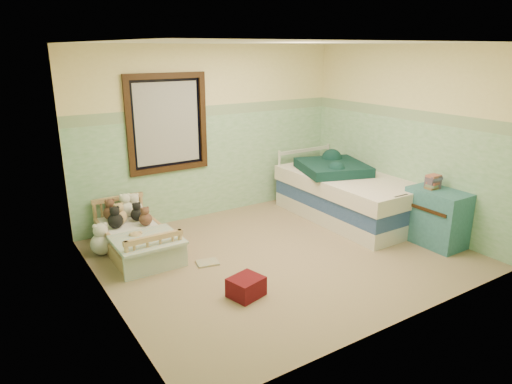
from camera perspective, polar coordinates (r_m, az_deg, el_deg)
floor at (r=5.79m, az=3.21°, el=-7.75°), size 4.20×3.60×0.02m
ceiling at (r=5.24m, az=3.70°, el=18.06°), size 4.20×3.60×0.02m
wall_back at (r=6.88m, az=-5.48°, el=7.32°), size 4.20×0.04×2.50m
wall_front at (r=4.11m, az=18.34°, el=-0.47°), size 4.20×0.04×2.50m
wall_left at (r=4.50m, az=-18.74°, el=1.03°), size 0.04×3.60×2.50m
wall_right at (r=6.80m, az=18.00°, el=6.44°), size 0.04×3.60×2.50m
wainscot_mint at (r=6.97m, az=-5.30°, el=3.26°), size 4.20×0.01×1.50m
border_strip at (r=6.82m, az=-5.50°, el=10.00°), size 4.20×0.01×0.15m
window_frame at (r=6.52m, az=-10.88°, el=8.32°), size 1.16×0.06×1.36m
window_blinds at (r=6.53m, az=-10.92°, el=8.33°), size 0.92×0.01×1.12m
toddler_bed_frame at (r=6.00m, az=-14.59°, el=-6.34°), size 0.69×1.38×0.18m
toddler_mattress at (r=5.94m, az=-14.69°, el=-5.03°), size 0.63×1.32×0.12m
patchwork_quilt at (r=5.53m, az=-13.33°, el=-5.78°), size 0.75×0.69×0.03m
plush_bed_brown at (r=6.30m, az=-17.54°, el=-2.46°), size 0.19×0.19×0.19m
plush_bed_white at (r=6.35m, az=-15.82°, el=-2.03°), size 0.22×0.22×0.22m
plush_bed_tan at (r=6.11m, az=-16.53°, el=-2.98°), size 0.19×0.19×0.19m
plush_bed_dark at (r=6.18m, az=-14.48°, el=-2.70°), size 0.17×0.17×0.17m
plush_floor_cream at (r=6.02m, az=-18.53°, el=-6.11°), size 0.28×0.28×0.28m
plush_floor_tan at (r=5.75m, az=-14.50°, el=-7.01°), size 0.25×0.25×0.25m
twin_bed_frame at (r=7.03m, az=11.13°, el=-2.35°), size 1.07×2.14×0.22m
twin_boxspring at (r=6.96m, az=11.24°, el=-0.64°), size 1.07×2.14×0.22m
twin_mattress at (r=6.89m, az=11.35°, el=1.10°), size 1.11×2.19×0.22m
teal_blanket at (r=7.02m, az=9.45°, el=3.03°), size 1.17×1.20×0.14m
dresser at (r=6.37m, az=21.45°, el=-2.95°), size 0.45×0.72×0.72m
book_stack at (r=6.30m, az=21.05°, el=1.17°), size 0.18×0.15×0.17m
red_pillow at (r=4.83m, az=-1.23°, el=-11.65°), size 0.39×0.36×0.20m
floor_book at (r=5.56m, az=-6.02°, el=-8.70°), size 0.29×0.24×0.02m
extra_plush_0 at (r=6.38m, az=-14.79°, el=-1.91°), size 0.21×0.21×0.21m
extra_plush_1 at (r=5.99m, az=-13.50°, el=-3.28°), size 0.17×0.17×0.17m
extra_plush_2 at (r=6.00m, az=-16.98°, el=-3.42°), size 0.19×0.19×0.19m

